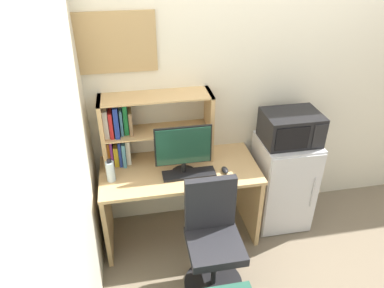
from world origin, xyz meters
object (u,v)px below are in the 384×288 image
(microwave, at_px, (291,127))
(computer_mouse, at_px, (225,170))
(monitor, at_px, (183,149))
(water_bottle, at_px, (110,171))
(desk_chair, at_px, (213,244))
(keyboard, at_px, (189,174))
(wall_corkboard, at_px, (111,43))
(hutch_bookshelf, at_px, (138,128))
(mini_fridge, at_px, (282,182))

(microwave, bearing_deg, computer_mouse, -166.65)
(monitor, distance_m, water_bottle, 0.60)
(monitor, bearing_deg, desk_chair, -74.35)
(monitor, height_order, computer_mouse, monitor)
(keyboard, distance_m, wall_corkboard, 1.18)
(hutch_bookshelf, height_order, water_bottle, hutch_bookshelf)
(microwave, relative_size, wall_corkboard, 0.70)
(wall_corkboard, bearing_deg, water_bottle, -106.56)
(keyboard, relative_size, wall_corkboard, 0.64)
(hutch_bookshelf, relative_size, desk_chair, 0.98)
(water_bottle, xyz_separation_m, desk_chair, (0.72, -0.51, -0.42))
(monitor, height_order, water_bottle, monitor)
(desk_chair, height_order, wall_corkboard, wall_corkboard)
(hutch_bookshelf, height_order, keyboard, hutch_bookshelf)
(monitor, relative_size, water_bottle, 2.34)
(keyboard, distance_m, water_bottle, 0.63)
(keyboard, xyz_separation_m, wall_corkboard, (-0.51, 0.41, 0.98))
(monitor, bearing_deg, computer_mouse, -7.38)
(computer_mouse, bearing_deg, monitor, 172.62)
(mini_fridge, bearing_deg, desk_chair, -143.62)
(monitor, xyz_separation_m, desk_chair, (0.14, -0.49, -0.56))
(monitor, relative_size, keyboard, 1.05)
(hutch_bookshelf, relative_size, mini_fridge, 1.03)
(mini_fridge, height_order, wall_corkboard, wall_corkboard)
(water_bottle, distance_m, desk_chair, 0.98)
(water_bottle, height_order, desk_chair, water_bottle)
(keyboard, height_order, microwave, microwave)
(keyboard, distance_m, desk_chair, 0.58)
(mini_fridge, xyz_separation_m, microwave, (0.00, 0.00, 0.57))
(keyboard, height_order, desk_chair, desk_chair)
(keyboard, relative_size, microwave, 0.91)
(keyboard, height_order, wall_corkboard, wall_corkboard)
(monitor, distance_m, keyboard, 0.23)
(keyboard, bearing_deg, wall_corkboard, 141.76)
(desk_chair, bearing_deg, computer_mouse, 66.24)
(wall_corkboard, bearing_deg, computer_mouse, -27.17)
(water_bottle, distance_m, wall_corkboard, 0.98)
(desk_chair, bearing_deg, mini_fridge, 36.38)
(hutch_bookshelf, bearing_deg, computer_mouse, -24.72)
(hutch_bookshelf, height_order, wall_corkboard, wall_corkboard)
(keyboard, bearing_deg, monitor, 140.61)
(hutch_bookshelf, distance_m, computer_mouse, 0.79)
(mini_fridge, relative_size, desk_chair, 0.95)
(monitor, distance_m, mini_fridge, 1.08)
(keyboard, relative_size, computer_mouse, 4.56)
(computer_mouse, bearing_deg, water_bottle, 176.51)
(monitor, xyz_separation_m, wall_corkboard, (-0.48, 0.37, 0.76))
(hutch_bookshelf, xyz_separation_m, monitor, (0.33, -0.26, -0.08))
(wall_corkboard, bearing_deg, monitor, -38.15)
(microwave, relative_size, desk_chair, 0.51)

